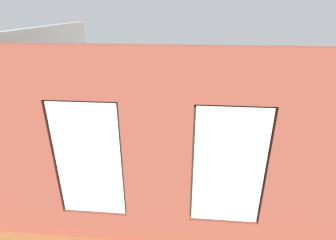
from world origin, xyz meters
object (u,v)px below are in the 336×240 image
(cup_ceramic, at_px, (166,143))
(potted_plant_foreground_right, at_px, (104,102))
(remote_silver, at_px, (147,143))
(potted_plant_corner_far_left, at_px, (316,197))
(potted_plant_mid_room_small, at_px, (215,127))
(potted_plant_beside_window_right, at_px, (56,187))
(media_console, at_px, (65,146))
(remote_gray, at_px, (177,139))
(potted_plant_by_left_couch, at_px, (244,123))
(potted_plant_between_couches, at_px, (198,189))
(couch_left, at_px, (268,146))
(potted_plant_near_tv, at_px, (65,149))
(potted_plant_corner_near_left, at_px, (256,109))
(tv_flatscreen, at_px, (61,126))
(papasan_chair, at_px, (161,109))
(couch_by_window, at_px, (126,196))
(table_plant_small, at_px, (163,138))
(coffee_table, at_px, (163,143))

(cup_ceramic, height_order, potted_plant_foreground_right, potted_plant_foreground_right)
(remote_silver, relative_size, potted_plant_corner_far_left, 0.17)
(potted_plant_mid_room_small, relative_size, potted_plant_beside_window_right, 0.49)
(media_console, xyz_separation_m, potted_plant_foreground_right, (-0.30, -2.55, 0.36))
(remote_gray, relative_size, potted_plant_by_left_couch, 0.32)
(remote_gray, distance_m, potted_plant_between_couches, 2.28)
(cup_ceramic, height_order, media_console, cup_ceramic)
(potted_plant_beside_window_right, bearing_deg, remote_gray, -132.16)
(potted_plant_corner_far_left, bearing_deg, potted_plant_between_couches, -4.26)
(couch_left, xyz_separation_m, cup_ceramic, (2.65, 0.28, 0.12))
(cup_ceramic, height_order, remote_silver, cup_ceramic)
(potted_plant_by_left_couch, height_order, potted_plant_near_tv, potted_plant_near_tv)
(cup_ceramic, distance_m, potted_plant_corner_far_left, 3.50)
(potted_plant_corner_far_left, bearing_deg, potted_plant_corner_near_left, -90.00)
(potted_plant_by_left_couch, relative_size, potted_plant_near_tv, 0.49)
(tv_flatscreen, bearing_deg, media_console, 90.00)
(cup_ceramic, height_order, potted_plant_between_couches, potted_plant_between_couches)
(papasan_chair, distance_m, potted_plant_foreground_right, 2.06)
(couch_by_window, bearing_deg, potted_plant_beside_window_right, 4.74)
(couch_by_window, distance_m, table_plant_small, 2.18)
(papasan_chair, xyz_separation_m, potted_plant_foreground_right, (2.05, -0.15, 0.13))
(table_plant_small, distance_m, potted_plant_corner_near_left, 3.79)
(potted_plant_between_couches, bearing_deg, potted_plant_foreground_right, -54.18)
(potted_plant_by_left_couch, bearing_deg, media_console, 18.76)
(potted_plant_mid_room_small, bearing_deg, potted_plant_foreground_right, -20.69)
(media_console, bearing_deg, remote_silver, -179.28)
(potted_plant_beside_window_right, distance_m, potted_plant_near_tv, 1.16)
(potted_plant_mid_room_small, bearing_deg, papasan_chair, -36.47)
(coffee_table, relative_size, cup_ceramic, 14.67)
(cup_ceramic, relative_size, potted_plant_between_couches, 0.10)
(couch_by_window, distance_m, potted_plant_corner_near_left, 5.68)
(potted_plant_between_couches, relative_size, potted_plant_corner_near_left, 1.24)
(coffee_table, relative_size, tv_flatscreen, 1.31)
(potted_plant_between_couches, relative_size, potted_plant_near_tv, 0.84)
(potted_plant_by_left_couch, bearing_deg, potted_plant_between_couches, 67.96)
(remote_silver, relative_size, media_console, 0.16)
(potted_plant_mid_room_small, bearing_deg, potted_plant_corner_near_left, -134.97)
(couch_by_window, height_order, potted_plant_mid_room_small, couch_by_window)
(media_console, bearing_deg, potted_plant_by_left_couch, -161.24)
(remote_gray, bearing_deg, remote_silver, -36.82)
(potted_plant_mid_room_small, distance_m, potted_plant_foreground_right, 4.03)
(potted_plant_foreground_right, height_order, potted_plant_near_tv, potted_plant_near_tv)
(potted_plant_between_couches, relative_size, potted_plant_mid_room_small, 1.38)
(coffee_table, bearing_deg, potted_plant_near_tv, 28.35)
(remote_gray, relative_size, potted_plant_beside_window_right, 0.13)
(potted_plant_corner_far_left, xyz_separation_m, potted_plant_foreground_right, (5.24, -4.62, -0.06))
(table_plant_small, xyz_separation_m, tv_flatscreen, (2.64, 0.15, 0.30))
(couch_left, distance_m, potted_plant_beside_window_right, 5.12)
(table_plant_small, relative_size, remote_gray, 1.18)
(table_plant_small, height_order, remote_silver, table_plant_small)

